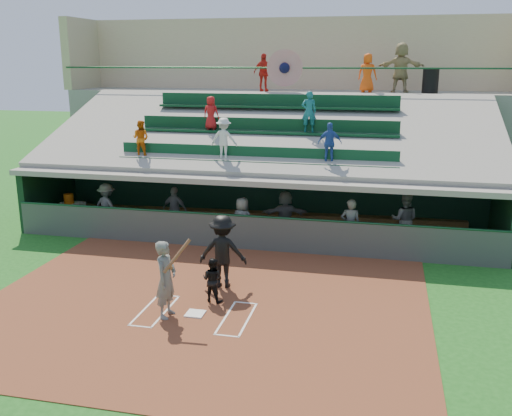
% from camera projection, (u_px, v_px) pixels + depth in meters
% --- Properties ---
extents(ground, '(100.00, 100.00, 0.00)m').
position_uv_depth(ground, '(195.00, 315.00, 13.63)').
color(ground, '#195818').
rests_on(ground, ground).
extents(dirt_slab, '(11.00, 9.00, 0.02)m').
position_uv_depth(dirt_slab, '(202.00, 306.00, 14.10)').
color(dirt_slab, brown).
rests_on(dirt_slab, ground).
extents(home_plate, '(0.43, 0.43, 0.03)m').
position_uv_depth(home_plate, '(195.00, 314.00, 13.62)').
color(home_plate, white).
rests_on(home_plate, dirt_slab).
extents(batters_box_chalk, '(2.65, 1.85, 0.01)m').
position_uv_depth(batters_box_chalk, '(195.00, 314.00, 13.62)').
color(batters_box_chalk, white).
rests_on(batters_box_chalk, dirt_slab).
extents(dugout_floor, '(16.00, 3.50, 0.04)m').
position_uv_depth(dugout_floor, '(257.00, 233.00, 20.00)').
color(dugout_floor, gray).
rests_on(dugout_floor, ground).
extents(concourse_slab, '(20.00, 3.00, 4.60)m').
position_uv_depth(concourse_slab, '(290.00, 142.00, 25.80)').
color(concourse_slab, gray).
rests_on(concourse_slab, ground).
extents(grandstand, '(20.40, 10.40, 7.80)m').
position_uv_depth(grandstand, '(277.00, 153.00, 22.99)').
color(grandstand, '#484D48').
rests_on(grandstand, ground).
extents(batter_at_plate, '(0.88, 0.78, 1.95)m').
position_uv_depth(batter_at_plate, '(166.00, 279.00, 13.30)').
color(batter_at_plate, '#585B56').
rests_on(batter_at_plate, dirt_slab).
extents(catcher, '(0.63, 0.54, 1.13)m').
position_uv_depth(catcher, '(213.00, 280.00, 14.24)').
color(catcher, black).
rests_on(catcher, dirt_slab).
extents(home_umpire, '(1.33, 0.85, 1.96)m').
position_uv_depth(home_umpire, '(223.00, 251.00, 15.09)').
color(home_umpire, black).
rests_on(home_umpire, dirt_slab).
extents(dugout_bench, '(14.98, 1.38, 0.45)m').
position_uv_depth(dugout_bench, '(256.00, 218.00, 21.04)').
color(dugout_bench, brown).
rests_on(dugout_bench, dugout_floor).
extents(white_table, '(0.87, 0.66, 0.75)m').
position_uv_depth(white_table, '(72.00, 213.00, 21.18)').
color(white_table, white).
rests_on(white_table, dugout_floor).
extents(water_cooler, '(0.36, 0.36, 0.36)m').
position_uv_depth(water_cooler, '(69.00, 199.00, 20.98)').
color(water_cooler, '#D65C0C').
rests_on(water_cooler, white_table).
extents(dugout_player_a, '(1.22, 0.92, 1.68)m').
position_uv_depth(dugout_player_a, '(107.00, 207.00, 20.17)').
color(dugout_player_a, '#5D605B').
rests_on(dugout_player_a, dugout_floor).
extents(dugout_player_b, '(1.01, 0.57, 1.62)m').
position_uv_depth(dugout_player_b, '(175.00, 210.00, 19.90)').
color(dugout_player_b, '#61635D').
rests_on(dugout_player_b, dugout_floor).
extents(dugout_player_c, '(0.87, 0.69, 1.57)m').
position_uv_depth(dugout_player_c, '(242.00, 221.00, 18.57)').
color(dugout_player_c, '#5B5D58').
rests_on(dugout_player_c, dugout_floor).
extents(dugout_player_d, '(1.61, 0.80, 1.66)m').
position_uv_depth(dugout_player_d, '(285.00, 215.00, 19.13)').
color(dugout_player_d, '#595C57').
rests_on(dugout_player_d, dugout_floor).
extents(dugout_player_e, '(0.62, 0.41, 1.70)m').
position_uv_depth(dugout_player_e, '(350.00, 225.00, 17.84)').
color(dugout_player_e, '#555853').
rests_on(dugout_player_e, dugout_floor).
extents(dugout_player_f, '(0.92, 0.75, 1.75)m').
position_uv_depth(dugout_player_f, '(404.00, 220.00, 18.38)').
color(dugout_player_f, '#60635E').
rests_on(dugout_player_f, dugout_floor).
extents(trash_bin, '(0.64, 0.64, 0.97)m').
position_uv_depth(trash_bin, '(430.00, 81.00, 23.10)').
color(trash_bin, black).
rests_on(trash_bin, concourse_slab).
extents(concourse_staff_a, '(0.98, 0.53, 1.59)m').
position_uv_depth(concourse_staff_a, '(264.00, 73.00, 24.33)').
color(concourse_staff_a, red).
rests_on(concourse_staff_a, concourse_slab).
extents(concourse_staff_b, '(0.84, 0.61, 1.59)m').
position_uv_depth(concourse_staff_b, '(367.00, 73.00, 23.60)').
color(concourse_staff_b, '#ED4E0D').
rests_on(concourse_staff_b, concourse_slab).
extents(concourse_staff_c, '(1.92, 0.74, 2.03)m').
position_uv_depth(concourse_staff_c, '(401.00, 68.00, 23.67)').
color(concourse_staff_c, tan).
rests_on(concourse_staff_c, concourse_slab).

